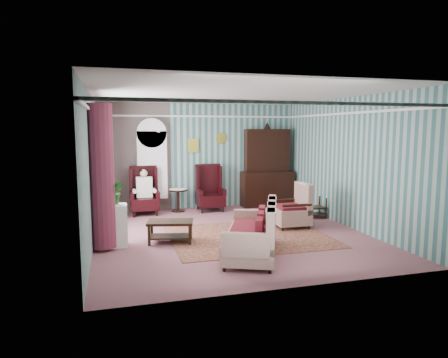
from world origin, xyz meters
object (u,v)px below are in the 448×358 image
object	(u,v)px
round_side_table	(178,200)
floral_armchair	(291,204)
wingback_right	(210,188)
seated_woman	(144,192)
dresser_hutch	(267,165)
plant_stand	(112,226)
sofa	(251,227)
coffee_table	(170,232)
wingback_left	(144,191)
bookcase	(152,170)
nest_table	(315,207)

from	to	relation	value
round_side_table	floral_armchair	size ratio (longest dim) A/B	0.55
wingback_right	seated_woman	bearing A→B (deg)	180.00
dresser_hutch	plant_stand	size ratio (longest dim) A/B	2.95
dresser_hutch	wingback_right	xyz separation A→B (m)	(-1.75, -0.27, -0.55)
sofa	coffee_table	size ratio (longest dim) A/B	2.16
sofa	wingback_right	bearing A→B (deg)	20.11
wingback_left	floral_armchair	world-z (taller)	wingback_left
bookcase	wingback_right	distance (m)	1.63
wingback_right	floral_armchair	xyz separation A→B (m)	(1.32, -2.25, -0.08)
seated_woman	nest_table	world-z (taller)	seated_woman
bookcase	wingback_left	xyz separation A→B (m)	(-0.25, -0.39, -0.50)
dresser_hutch	floral_armchair	world-z (taller)	dresser_hutch
bookcase	coffee_table	distance (m)	3.26
dresser_hutch	nest_table	size ratio (longest dim) A/B	4.37
wingback_left	nest_table	distance (m)	4.37
wingback_left	floral_armchair	distance (m)	3.81
coffee_table	sofa	bearing A→B (deg)	-43.88
wingback_right	coffee_table	size ratio (longest dim) A/B	1.42
wingback_left	sofa	xyz separation A→B (m)	(1.53, -3.94, -0.11)
wingback_left	wingback_right	bearing A→B (deg)	0.00
round_side_table	sofa	xyz separation A→B (m)	(0.63, -4.09, 0.21)
dresser_hutch	wingback_left	world-z (taller)	dresser_hutch
wingback_left	plant_stand	xyz separation A→B (m)	(-0.80, -2.75, -0.22)
wingback_right	sofa	size ratio (longest dim) A/B	0.66
wingback_right	plant_stand	distance (m)	3.76
wingback_right	round_side_table	bearing A→B (deg)	169.99
dresser_hutch	wingback_right	distance (m)	1.86
wingback_left	seated_woman	distance (m)	0.04
nest_table	bookcase	bearing A→B (deg)	153.08
floral_armchair	coffee_table	xyz separation A→B (m)	(-2.78, -0.50, -0.33)
bookcase	dresser_hutch	world-z (taller)	dresser_hutch
bookcase	plant_stand	size ratio (longest dim) A/B	2.80
bookcase	dresser_hutch	bearing A→B (deg)	-2.11
dresser_hutch	wingback_right	size ratio (longest dim) A/B	1.89
nest_table	coffee_table	bearing A→B (deg)	-162.45
wingback_right	nest_table	size ratio (longest dim) A/B	2.31
sofa	round_side_table	bearing A→B (deg)	32.06
round_side_table	nest_table	world-z (taller)	round_side_table
nest_table	coffee_table	distance (m)	3.97
wingback_left	round_side_table	xyz separation A→B (m)	(0.90, 0.15, -0.33)
wingback_left	floral_armchair	size ratio (longest dim) A/B	1.16
wingback_right	plant_stand	world-z (taller)	wingback_right
round_side_table	nest_table	xyz separation A→B (m)	(3.17, -1.70, -0.03)
wingback_right	nest_table	world-z (taller)	wingback_right
coffee_table	nest_table	bearing A→B (deg)	17.55
floral_armchair	dresser_hutch	bearing A→B (deg)	-8.54
wingback_right	coffee_table	distance (m)	3.14
bookcase	coffee_table	world-z (taller)	bookcase
round_side_table	plant_stand	size ratio (longest dim) A/B	0.75
plant_stand	sofa	world-z (taller)	sofa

